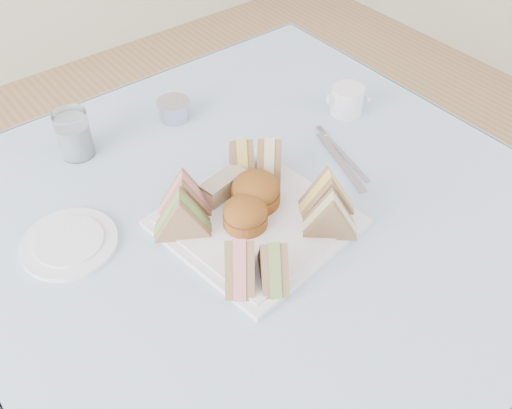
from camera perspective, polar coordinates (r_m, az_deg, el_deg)
floor at (r=1.64m, az=0.25°, el=-19.21°), size 4.00×4.00×0.00m
table at (r=1.32m, az=0.30°, el=-11.97°), size 0.90×0.90×0.74m
tablecloth at (r=1.04m, az=0.38°, el=-0.33°), size 1.02×1.02×0.01m
serving_plate at (r=1.00m, az=0.00°, el=-1.82°), size 0.32×0.32×0.01m
sandwich_fl_a at (r=0.88m, az=-1.63°, el=-5.41°), size 0.09×0.10×0.09m
sandwich_fl_b at (r=0.88m, az=1.75°, el=-5.55°), size 0.08×0.10×0.08m
sandwich_fr_a at (r=0.99m, az=7.19°, el=1.29°), size 0.11×0.09×0.09m
sandwich_fr_b at (r=0.95m, az=7.48°, el=-0.89°), size 0.10×0.09×0.08m
sandwich_bl_a at (r=0.95m, az=-7.48°, el=-0.89°), size 0.11×0.09×0.09m
sandwich_bl_b at (r=0.99m, az=-7.21°, el=1.17°), size 0.10×0.09×0.08m
sandwich_br_a at (r=1.06m, az=1.35°, el=4.84°), size 0.10×0.10×0.08m
sandwich_br_b at (r=1.06m, az=-1.46°, el=4.79°), size 0.08×0.10×0.08m
scone_left at (r=0.97m, az=-1.08°, el=-0.96°), size 0.09×0.09×0.05m
scone_right at (r=1.00m, az=-0.02°, el=1.37°), size 0.12×0.12×0.06m
pastry_slice at (r=1.03m, az=-3.29°, el=1.83°), size 0.09×0.05×0.04m
side_plate at (r=1.02m, az=-18.16°, el=-3.69°), size 0.17×0.17×0.01m
water_glass at (r=1.17m, az=-17.75°, el=6.72°), size 0.08×0.08×0.10m
tea_strainer at (r=1.24m, az=-8.21°, el=9.26°), size 0.08×0.08×0.04m
knife at (r=1.14m, az=8.43°, el=4.28°), size 0.07×0.19×0.00m
fork at (r=1.15m, az=9.01°, el=4.63°), size 0.04×0.16×0.00m
creamer_jug at (r=1.26m, az=9.10°, el=10.25°), size 0.09×0.09×0.06m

